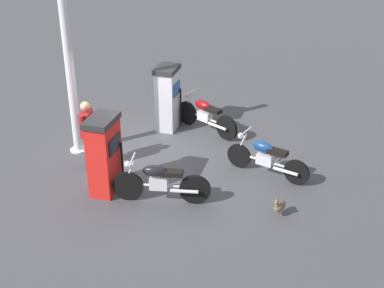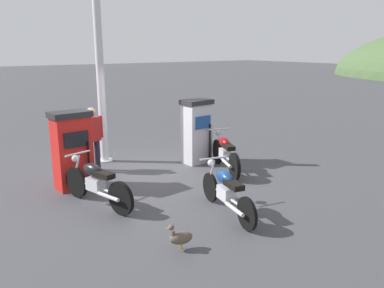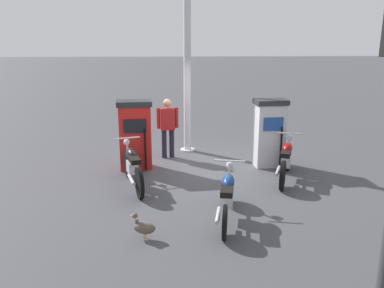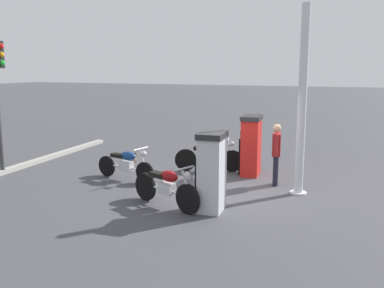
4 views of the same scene
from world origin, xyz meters
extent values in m
plane|color=#424247|center=(0.00, 0.00, 0.00)|extent=(120.00, 120.00, 0.00)
cube|color=red|center=(-0.21, -1.62, 0.77)|extent=(0.52, 0.78, 1.54)
cube|color=black|center=(0.04, -1.60, 1.11)|extent=(0.07, 0.52, 0.32)
cube|color=#262628|center=(-0.21, -1.62, 1.60)|extent=(0.57, 0.86, 0.12)
cylinder|color=black|center=(0.05, -1.38, 0.54)|extent=(0.05, 0.05, 1.00)
cube|color=silver|center=(-0.21, 1.62, 0.77)|extent=(0.52, 0.73, 1.54)
cube|color=#1E478C|center=(0.04, 1.64, 1.11)|extent=(0.07, 0.48, 0.32)
cube|color=#262628|center=(-0.21, 1.62, 1.60)|extent=(0.57, 0.80, 0.12)
cylinder|color=black|center=(0.06, 1.85, 0.54)|extent=(0.05, 0.05, 1.00)
cylinder|color=black|center=(0.37, -1.78, 0.31)|extent=(0.63, 0.24, 0.63)
cylinder|color=black|center=(1.67, -1.42, 0.31)|extent=(0.63, 0.24, 0.63)
cube|color=silver|center=(0.97, -1.61, 0.41)|extent=(0.40, 0.29, 0.24)
cylinder|color=silver|center=(1.02, -1.60, 0.36)|extent=(0.99, 0.31, 0.05)
ellipsoid|color=black|center=(0.91, -1.63, 0.69)|extent=(0.52, 0.34, 0.24)
cube|color=black|center=(1.23, -1.54, 0.66)|extent=(0.48, 0.31, 0.10)
cylinder|color=silver|center=(0.41, -1.77, 0.61)|extent=(0.26, 0.11, 0.57)
cylinder|color=silver|center=(0.49, -1.75, 0.93)|extent=(0.18, 0.55, 0.04)
sphere|color=silver|center=(0.39, -1.77, 0.81)|extent=(0.17, 0.17, 0.14)
cylinder|color=silver|center=(1.51, -1.59, 0.33)|extent=(0.55, 0.21, 0.07)
cylinder|color=black|center=(0.17, 2.02, 0.31)|extent=(0.61, 0.31, 0.63)
cylinder|color=black|center=(1.41, 1.51, 0.31)|extent=(0.61, 0.31, 0.63)
cube|color=silver|center=(0.74, 1.78, 0.41)|extent=(0.41, 0.32, 0.24)
cylinder|color=silver|center=(0.79, 1.77, 0.36)|extent=(0.95, 0.42, 0.05)
ellipsoid|color=maroon|center=(0.68, 1.81, 0.69)|extent=(0.53, 0.38, 0.24)
cube|color=black|center=(0.99, 1.68, 0.66)|extent=(0.48, 0.35, 0.10)
cylinder|color=silver|center=(0.21, 2.00, 0.61)|extent=(0.26, 0.14, 0.57)
cylinder|color=silver|center=(0.28, 1.97, 0.93)|extent=(0.24, 0.53, 0.04)
sphere|color=silver|center=(0.19, 2.01, 0.81)|extent=(0.18, 0.18, 0.14)
cylinder|color=silver|center=(1.18, 1.48, 0.33)|extent=(0.54, 0.27, 0.07)
cylinder|color=black|center=(2.08, 0.29, 0.28)|extent=(0.57, 0.17, 0.57)
cylinder|color=black|center=(3.42, 0.01, 0.28)|extent=(0.57, 0.17, 0.57)
cube|color=silver|center=(2.70, 0.16, 0.38)|extent=(0.39, 0.27, 0.24)
cylinder|color=silver|center=(2.75, 0.15, 0.33)|extent=(1.01, 0.26, 0.05)
ellipsoid|color=navy|center=(2.63, 0.18, 0.66)|extent=(0.51, 0.31, 0.24)
cube|color=black|center=(2.97, 0.11, 0.63)|extent=(0.47, 0.29, 0.10)
cylinder|color=silver|center=(2.12, 0.28, 0.58)|extent=(0.26, 0.09, 0.57)
cylinder|color=silver|center=(2.20, 0.27, 0.90)|extent=(0.15, 0.56, 0.04)
sphere|color=silver|center=(2.10, 0.29, 0.78)|extent=(0.17, 0.17, 0.14)
cylinder|color=silver|center=(3.20, -0.06, 0.30)|extent=(0.55, 0.18, 0.07)
cylinder|color=#1E1E2D|center=(-1.07, -0.75, 0.38)|extent=(0.15, 0.15, 0.76)
cylinder|color=#1E1E2D|center=(-1.04, -0.94, 0.38)|extent=(0.15, 0.15, 0.76)
cube|color=maroon|center=(-1.05, -0.85, 1.04)|extent=(0.25, 0.39, 0.57)
cylinder|color=maroon|center=(-1.09, -0.61, 1.07)|extent=(0.10, 0.10, 0.54)
cylinder|color=maroon|center=(-1.01, -1.08, 1.07)|extent=(0.10, 0.10, 0.54)
sphere|color=tan|center=(-1.05, -0.85, 1.46)|extent=(0.24, 0.24, 0.21)
ellipsoid|color=brown|center=(3.34, -1.24, 0.20)|extent=(0.26, 0.39, 0.20)
cylinder|color=brown|center=(3.31, -1.36, 0.25)|extent=(0.07, 0.07, 0.14)
sphere|color=brown|center=(3.30, -1.39, 0.39)|extent=(0.11, 0.11, 0.09)
cone|color=orange|center=(3.29, -1.44, 0.39)|extent=(0.05, 0.07, 0.04)
cone|color=brown|center=(3.38, -1.09, 0.22)|extent=(0.08, 0.08, 0.07)
cylinder|color=orange|center=(3.38, -1.25, 0.05)|extent=(0.02, 0.02, 0.10)
cylinder|color=orange|center=(3.31, -1.23, 0.05)|extent=(0.02, 0.02, 0.10)
sphere|color=red|center=(6.05, 0.85, 3.51)|extent=(0.17, 0.17, 0.15)
sphere|color=orange|center=(6.05, 0.85, 3.29)|extent=(0.17, 0.17, 0.15)
sphere|color=green|center=(6.05, 0.85, 3.07)|extent=(0.17, 0.17, 0.15)
cylinder|color=silver|center=(-1.71, -0.30, 2.18)|extent=(0.20, 0.20, 4.36)
cylinder|color=silver|center=(-1.71, -0.30, 0.02)|extent=(0.40, 0.40, 0.04)
cube|color=#9E9E93|center=(6.33, 0.00, 0.06)|extent=(0.83, 8.86, 0.12)
camera|label=1|loc=(4.75, -9.74, 5.88)|focal=49.35mm
camera|label=2|loc=(7.71, -4.15, 2.94)|focal=36.32mm
camera|label=3|loc=(9.00, -0.86, 3.07)|focal=36.96mm
camera|label=4|loc=(-3.05, 9.71, 2.95)|focal=39.94mm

